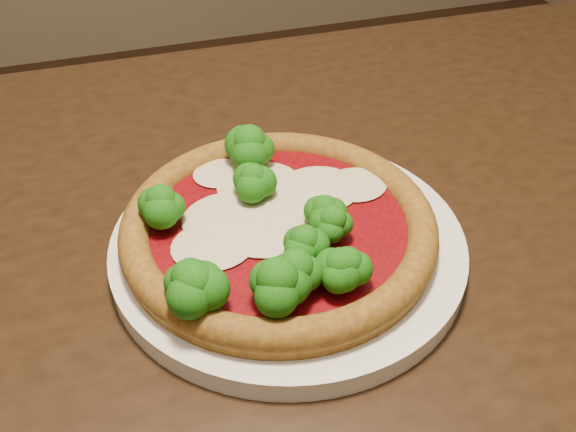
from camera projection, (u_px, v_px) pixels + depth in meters
name	position (u px, v px, depth m)	size (l,w,h in m)	color
dining_table	(269.00, 365.00, 0.55)	(1.31, 0.89, 0.75)	black
plate	(288.00, 245.00, 0.52)	(0.29, 0.29, 0.02)	silver
pizza	(275.00, 227.00, 0.50)	(0.25, 0.25, 0.06)	brown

